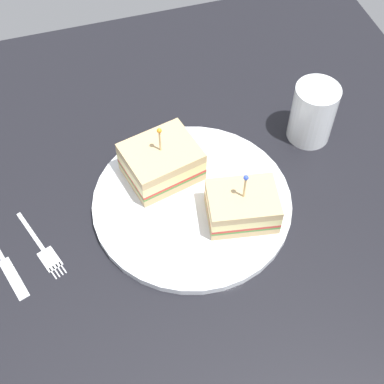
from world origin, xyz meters
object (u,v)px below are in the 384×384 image
at_px(sandwich_half_back, 242,206).
at_px(fork, 44,251).
at_px(knife, 7,266).
at_px(plate, 192,202).
at_px(sandwich_half_front, 161,162).
at_px(drink_glass, 312,115).

bearing_deg(sandwich_half_back, fork, -96.24).
xyz_separation_m(fork, knife, (0.01, -0.05, 0.00)).
bearing_deg(plate, sandwich_half_front, -154.29).
bearing_deg(drink_glass, fork, -77.88).
relative_size(sandwich_half_back, fork, 0.87).
bearing_deg(knife, sandwich_half_back, 86.27).
distance_m(sandwich_half_back, knife, 0.33).
distance_m(sandwich_half_front, drink_glass, 0.25).
relative_size(sandwich_half_back, drink_glass, 1.08).
xyz_separation_m(plate, drink_glass, (-0.08, 0.22, 0.04)).
bearing_deg(knife, plate, 95.27).
xyz_separation_m(sandwich_half_front, drink_glass, (-0.02, 0.25, 0.01)).
relative_size(plate, fork, 2.37).
relative_size(sandwich_half_back, knife, 0.83).
bearing_deg(drink_glass, knife, -78.13).
xyz_separation_m(sandwich_half_front, knife, (0.08, -0.24, -0.04)).
height_order(plate, sandwich_half_back, sandwich_half_back).
bearing_deg(sandwich_half_back, plate, -128.27).
bearing_deg(drink_glass, sandwich_half_front, -85.76).
xyz_separation_m(plate, fork, (0.02, -0.22, -0.00)).
distance_m(plate, knife, 0.27).
height_order(sandwich_half_back, fork, sandwich_half_back).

